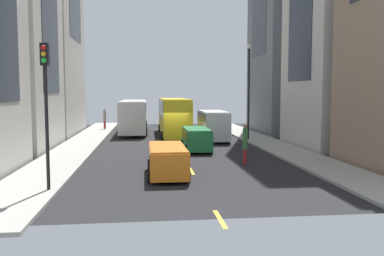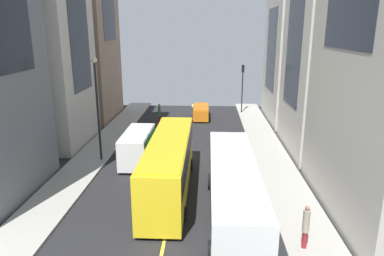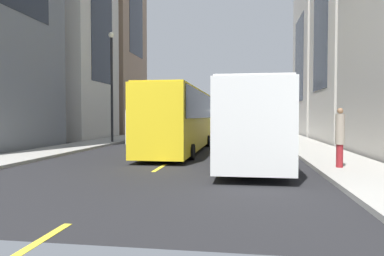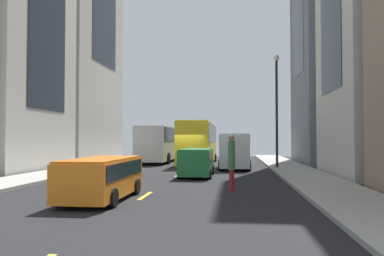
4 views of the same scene
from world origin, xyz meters
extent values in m
plane|color=black|center=(0.00, 0.00, 0.00)|extent=(41.96, 41.96, 0.00)
cube|color=#9E9B93|center=(-7.49, 0.00, 0.07)|extent=(2.98, 44.00, 0.15)
cube|color=#9E9B93|center=(7.49, 0.00, 0.07)|extent=(2.98, 44.00, 0.15)
cube|color=yellow|center=(0.00, -21.00, 0.01)|extent=(0.16, 2.00, 0.01)
cube|color=yellow|center=(0.00, -12.60, 0.01)|extent=(0.16, 2.00, 0.01)
cube|color=yellow|center=(0.00, -4.20, 0.01)|extent=(0.16, 2.00, 0.01)
cube|color=yellow|center=(0.00, 4.20, 0.01)|extent=(0.16, 2.00, 0.01)
cube|color=yellow|center=(0.00, 12.60, 0.01)|extent=(0.16, 2.00, 0.01)
cube|color=yellow|center=(0.00, 21.00, 0.01)|extent=(0.16, 2.00, 0.01)
cube|color=beige|center=(-12.56, -13.47, 8.16)|extent=(6.76, 10.09, 16.33)
cube|color=#1E232D|center=(-12.56, -13.47, 8.16)|extent=(6.82, 5.55, 8.98)
cube|color=beige|center=(-12.68, -2.72, 9.19)|extent=(6.99, 9.22, 18.37)
cube|color=#1E232D|center=(-12.68, -2.72, 9.19)|extent=(7.06, 5.07, 10.11)
cube|color=beige|center=(13.53, -3.81, 11.19)|extent=(8.71, 8.36, 22.39)
cube|color=#1E232D|center=(13.53, -3.81, 11.19)|extent=(8.79, 4.60, 12.31)
cube|color=silver|center=(-3.61, 9.52, 1.77)|extent=(2.55, 12.57, 3.00)
cube|color=black|center=(-3.61, 9.52, 2.62)|extent=(2.60, 11.56, 1.20)
cube|color=beige|center=(-3.61, 9.52, 3.31)|extent=(2.45, 12.06, 0.08)
cylinder|color=black|center=(-4.78, 13.42, 0.50)|extent=(0.46, 1.00, 1.00)
cylinder|color=black|center=(-2.44, 13.42, 0.50)|extent=(0.46, 1.00, 1.00)
cylinder|color=black|center=(-4.78, 5.63, 0.50)|extent=(0.46, 1.00, 1.00)
cylinder|color=black|center=(-2.44, 5.63, 0.50)|extent=(0.46, 1.00, 1.00)
cube|color=yellow|center=(0.34, 6.06, 1.86)|extent=(2.45, 12.05, 3.30)
cube|color=black|center=(0.34, 6.06, 2.72)|extent=(2.50, 11.08, 1.48)
cube|color=gold|center=(0.34, 6.06, 3.55)|extent=(2.35, 11.56, 0.08)
cylinder|color=black|center=(-0.78, 9.80, 0.38)|extent=(0.44, 0.76, 0.76)
cylinder|color=black|center=(1.47, 9.80, 0.38)|extent=(0.44, 0.76, 0.76)
cylinder|color=black|center=(-0.78, 2.33, 0.38)|extent=(0.44, 0.76, 0.76)
cylinder|color=black|center=(1.47, 2.33, 0.38)|extent=(0.44, 0.76, 0.76)
cube|color=white|center=(3.44, 1.04, 1.35)|extent=(2.05, 5.49, 2.30)
cube|color=black|center=(3.44, 1.04, 2.10)|extent=(2.09, 5.05, 0.69)
cube|color=silver|center=(3.44, 1.04, 2.54)|extent=(1.97, 5.27, 0.08)
cylinder|color=black|center=(2.50, 2.74, 0.36)|extent=(0.37, 0.72, 0.72)
cylinder|color=black|center=(4.39, 2.74, 0.36)|extent=(0.37, 0.72, 0.72)
cylinder|color=black|center=(2.50, -0.66, 0.36)|extent=(0.37, 0.72, 0.72)
cylinder|color=black|center=(4.39, -0.66, 0.36)|extent=(0.37, 0.72, 0.72)
cube|color=#1E7238|center=(1.24, -4.92, 0.86)|extent=(1.71, 4.43, 1.37)
cube|color=black|center=(1.24, -4.92, 1.20)|extent=(1.74, 4.08, 0.58)
cube|color=#1A612F|center=(1.24, -4.92, 1.58)|extent=(1.64, 4.25, 0.08)
cylinder|color=black|center=(0.45, -3.55, 0.31)|extent=(0.31, 0.62, 0.62)
cylinder|color=black|center=(2.02, -3.55, 0.31)|extent=(0.31, 0.62, 0.62)
cylinder|color=black|center=(0.45, -6.29, 0.31)|extent=(0.31, 0.62, 0.62)
cylinder|color=black|center=(2.02, -6.29, 0.31)|extent=(0.31, 0.62, 0.62)
cube|color=orange|center=(-1.32, -13.70, 0.80)|extent=(1.78, 4.65, 1.25)
cube|color=black|center=(-1.32, -13.70, 1.11)|extent=(1.82, 4.28, 0.53)
cube|color=#BE6115|center=(-1.32, -13.70, 1.46)|extent=(1.71, 4.47, 0.08)
cylinder|color=black|center=(-2.14, -12.26, 0.31)|extent=(0.32, 0.62, 0.62)
cylinder|color=black|center=(-0.51, -12.26, 0.31)|extent=(0.32, 0.62, 0.62)
cylinder|color=black|center=(-2.14, -15.14, 0.31)|extent=(0.32, 0.62, 0.62)
cylinder|color=black|center=(-0.51, -15.14, 0.31)|extent=(0.32, 0.62, 0.62)
cylinder|color=maroon|center=(3.31, -10.94, 0.45)|extent=(0.22, 0.22, 0.89)
cylinder|color=#336B38|center=(3.31, -10.94, 1.51)|extent=(0.29, 0.29, 1.22)
sphere|color=#8C6647|center=(3.31, -10.94, 2.24)|extent=(0.25, 0.25, 0.25)
cylinder|color=maroon|center=(-6.88, 12.40, 0.58)|extent=(0.25, 0.25, 0.87)
cylinder|color=gray|center=(-6.88, 12.40, 1.59)|extent=(0.33, 0.33, 1.15)
sphere|color=#8C6647|center=(-6.88, 12.40, 2.27)|extent=(0.22, 0.22, 0.22)
cylinder|color=black|center=(-6.41, -16.67, 2.69)|extent=(0.14, 0.14, 5.08)
cube|color=black|center=(-6.41, -16.67, 5.68)|extent=(0.32, 0.32, 0.90)
sphere|color=red|center=(-6.41, -16.85, 5.93)|extent=(0.20, 0.20, 0.20)
sphere|color=orange|center=(-6.41, -16.85, 5.68)|extent=(0.20, 0.20, 0.20)
sphere|color=green|center=(-6.41, -16.85, 5.43)|extent=(0.20, 0.20, 0.20)
cylinder|color=black|center=(6.51, 0.87, 4.05)|extent=(0.18, 0.18, 7.79)
sphere|color=silver|center=(6.51, 0.87, 8.12)|extent=(0.44, 0.44, 0.44)
camera|label=1|loc=(-2.41, -33.99, 4.13)|focal=38.52mm
camera|label=2|loc=(-2.14, 27.70, 10.41)|focal=33.22mm
camera|label=3|loc=(-3.34, 26.29, 2.07)|focal=33.12mm
camera|label=4|loc=(3.41, -26.84, 2.20)|focal=35.13mm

